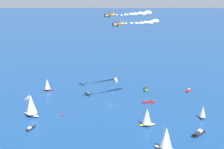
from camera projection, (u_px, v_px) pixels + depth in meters
ground_plane at (110, 104)px, 176.30m from camera, size 2000.00×2000.00×0.00m
sailboat_near_centre at (47, 85)px, 199.21m from camera, size 5.13×7.35×9.20m
sailboat_far_port at (166, 138)px, 125.66m from camera, size 5.90×9.91×12.46m
sailboat_far_stbd at (147, 117)px, 147.76m from camera, size 6.30×8.64×10.94m
sailboat_inshore at (31, 105)px, 158.74m from camera, size 7.26×11.36×14.12m
motorboat_offshore at (28, 98)px, 184.92m from camera, size 6.37×2.05×1.82m
motorboat_trailing at (146, 90)px, 199.08m from camera, size 10.82×5.15×3.04m
motorboat_ahead at (116, 80)px, 220.57m from camera, size 8.92×6.05×2.57m
motorboat_mid_cluster at (188, 91)px, 198.45m from camera, size 7.00×3.77×1.97m
sailboat_outer_ring_a at (203, 112)px, 156.79m from camera, size 6.28×3.86×7.84m
motorboat_outer_ring_b at (88, 94)px, 193.29m from camera, size 2.88×5.47×1.54m
motorboat_outer_ring_c at (149, 102)px, 178.88m from camera, size 4.28×7.88×2.22m
motorboat_outer_ring_d at (31, 128)px, 145.92m from camera, size 6.36×2.30×1.81m
motorboat_outer_ring_e at (198, 134)px, 139.77m from camera, size 8.78×6.33×2.56m
marker_buoy at (62, 115)px, 161.07m from camera, size 1.10×1.10×2.10m
biplane_lead at (118, 24)px, 152.74m from camera, size 6.55×6.58×3.68m
wingwalker_lead at (118, 20)px, 152.50m from camera, size 1.11×1.12×1.53m
smoke_trail_lead at (149, 22)px, 161.95m from camera, size 17.97×17.90×3.89m
biplane_wingman at (110, 15)px, 171.29m from camera, size 6.55×6.58×3.68m
wingwalker_wingman at (109, 12)px, 171.06m from camera, size 1.11×1.12×1.53m
smoke_trail_wingman at (141, 14)px, 181.38m from camera, size 20.48×20.38×4.25m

